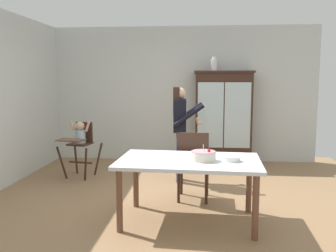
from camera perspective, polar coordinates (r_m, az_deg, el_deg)
name	(u,v)px	position (r m, az deg, el deg)	size (l,w,h in m)	color
ground_plane	(172,202)	(4.98, 0.66, -11.97)	(6.24, 6.24, 0.00)	#93704C
wall_back	(182,94)	(7.33, 2.30, 5.03)	(5.32, 0.06, 2.70)	silver
china_cabinet	(223,117)	(7.11, 8.72, 1.34)	(1.13, 0.48, 1.81)	#382116
ceramic_vase	(214,65)	(7.07, 7.28, 9.62)	(0.13, 0.13, 0.27)	white
high_chair_with_toddler	(80,139)	(6.25, -13.76, -2.01)	(0.67, 0.76, 0.95)	#382116
adult_person	(180,122)	(5.78, 1.95, 0.60)	(0.52, 0.50, 1.53)	#3D4C6B
dining_table	(189,167)	(4.17, 3.33, -6.45)	(1.66, 1.05, 0.74)	silver
birthday_cake	(203,156)	(4.10, 5.61, -4.72)	(0.28, 0.28, 0.19)	beige
serving_bowl	(232,159)	(4.11, 10.09, -5.13)	(0.18, 0.18, 0.06)	silver
dining_chair_far_side	(193,161)	(4.88, 3.98, -5.60)	(0.46, 0.46, 0.96)	#382116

